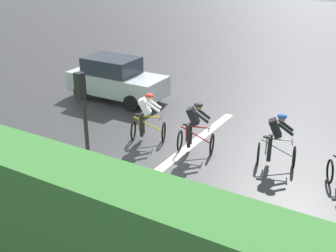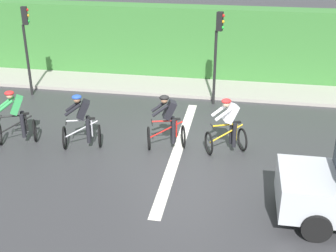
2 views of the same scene
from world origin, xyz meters
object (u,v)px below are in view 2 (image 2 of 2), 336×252
cyclist_mid (167,123)px  cyclist_fourth (228,127)px  cyclist_lead (16,118)px  cyclist_second (82,122)px  traffic_light_near_crossing (218,44)px  traffic_light_far_junction (26,38)px

cyclist_mid → cyclist_fourth: same height
cyclist_lead → cyclist_mid: size_ratio=1.00×
cyclist_lead → cyclist_second: bearing=-89.2°
cyclist_mid → cyclist_fourth: bearing=-88.5°
cyclist_lead → traffic_light_near_crossing: size_ratio=0.50×
traffic_light_near_crossing → traffic_light_far_junction: bearing=91.9°
cyclist_second → cyclist_mid: (0.39, -2.45, 0.00)m
cyclist_mid → cyclist_fourth: (0.04, -1.74, 0.00)m
traffic_light_near_crossing → traffic_light_far_junction: (-0.23, 6.99, 0.00)m
cyclist_mid → traffic_light_near_crossing: traffic_light_near_crossing is taller
traffic_light_near_crossing → cyclist_fourth: bearing=-170.2°
cyclist_lead → cyclist_second: 2.04m
cyclist_lead → cyclist_fourth: same height
cyclist_second → traffic_light_far_junction: size_ratio=0.50×
cyclist_fourth → traffic_light_far_junction: (3.45, 7.63, 1.43)m
traffic_light_near_crossing → traffic_light_far_junction: same height
cyclist_mid → traffic_light_far_junction: (3.49, 5.89, 1.43)m
cyclist_second → traffic_light_far_junction: traffic_light_far_junction is taller
cyclist_lead → cyclist_second: size_ratio=1.00×
traffic_light_far_junction → cyclist_lead: bearing=-160.3°
cyclist_lead → traffic_light_far_junction: size_ratio=0.50×
cyclist_second → traffic_light_far_junction: bearing=41.5°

